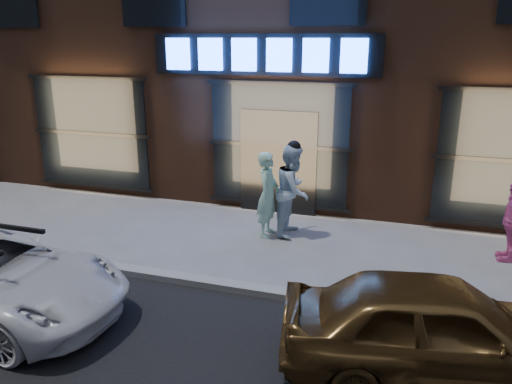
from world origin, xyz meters
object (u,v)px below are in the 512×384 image
passerby (512,221)px  gold_sedan (439,328)px  man_bowtie (268,194)px  man_cap (293,190)px

passerby → gold_sedan: size_ratio=0.41×
man_bowtie → man_cap: 0.54m
man_bowtie → man_cap: (0.47, 0.25, 0.06)m
gold_sedan → passerby: bearing=-30.0°
man_bowtie → passerby: size_ratio=1.16×
passerby → gold_sedan: 4.15m
passerby → man_bowtie: bearing=-86.9°
man_bowtie → man_cap: man_cap is taller
man_cap → gold_sedan: bearing=-142.8°
man_cap → gold_sedan: (2.75, -3.98, -0.31)m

